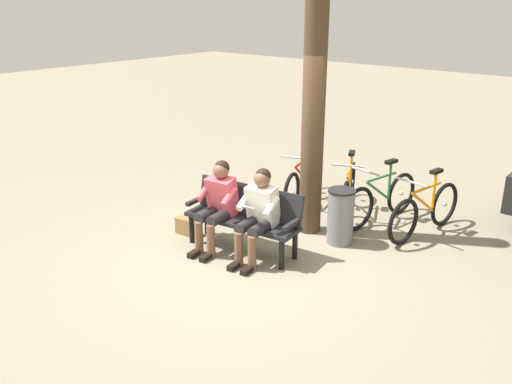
# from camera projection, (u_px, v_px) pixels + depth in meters

# --- Properties ---
(ground_plane) EXTENTS (40.00, 40.00, 0.00)m
(ground_plane) POSITION_uv_depth(u_px,v_px,m) (243.00, 258.00, 7.06)
(ground_plane) COLOR gray
(bench) EXTENTS (1.65, 0.67, 0.87)m
(bench) POSITION_uv_depth(u_px,v_px,m) (245.00, 213.00, 7.17)
(bench) COLOR black
(bench) RESTS_ON ground
(person_reading) EXTENTS (0.52, 0.80, 1.20)m
(person_reading) POSITION_uv_depth(u_px,v_px,m) (258.00, 211.00, 6.82)
(person_reading) COLOR white
(person_reading) RESTS_ON ground
(person_companion) EXTENTS (0.52, 0.80, 1.20)m
(person_companion) POSITION_uv_depth(u_px,v_px,m) (218.00, 201.00, 7.15)
(person_companion) COLOR #D84C59
(person_companion) RESTS_ON ground
(handbag) EXTENTS (0.31, 0.17, 0.24)m
(handbag) POSITION_uv_depth(u_px,v_px,m) (186.00, 226.00, 7.73)
(handbag) COLOR olive
(handbag) RESTS_ON ground
(tree_trunk) EXTENTS (0.32, 0.32, 4.11)m
(tree_trunk) POSITION_uv_depth(u_px,v_px,m) (314.00, 89.00, 7.20)
(tree_trunk) COLOR #4C3823
(tree_trunk) RESTS_ON ground
(litter_bin) EXTENTS (0.38, 0.38, 0.78)m
(litter_bin) POSITION_uv_depth(u_px,v_px,m) (341.00, 216.00, 7.38)
(litter_bin) COLOR slate
(litter_bin) RESTS_ON ground
(bicycle_orange) EXTENTS (0.48, 1.67, 0.94)m
(bicycle_orange) POSITION_uv_depth(u_px,v_px,m) (425.00, 211.00, 7.65)
(bicycle_orange) COLOR black
(bicycle_orange) RESTS_ON ground
(bicycle_black) EXTENTS (0.49, 1.66, 0.94)m
(bicycle_black) POSITION_uv_depth(u_px,v_px,m) (381.00, 199.00, 8.10)
(bicycle_black) COLOR black
(bicycle_black) RESTS_ON ground
(bicycle_red) EXTENTS (0.78, 1.55, 0.94)m
(bicycle_red) POSITION_uv_depth(u_px,v_px,m) (349.00, 190.00, 8.48)
(bicycle_red) COLOR black
(bicycle_red) RESTS_ON ground
(bicycle_silver) EXTENTS (0.61, 1.63, 0.94)m
(bicycle_silver) POSITION_uv_depth(u_px,v_px,m) (303.00, 182.00, 8.85)
(bicycle_silver) COLOR black
(bicycle_silver) RESTS_ON ground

